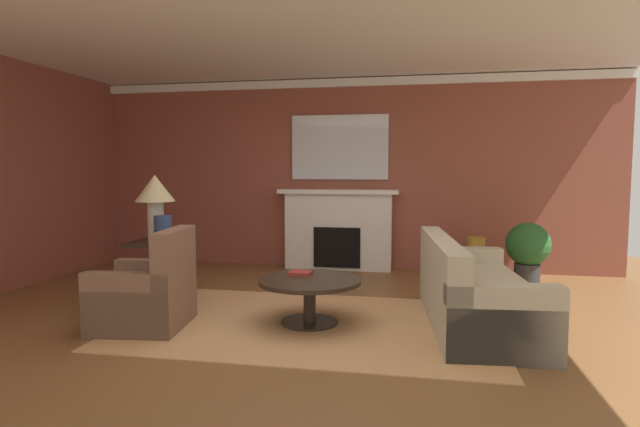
# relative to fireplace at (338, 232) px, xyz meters

# --- Properties ---
(ground_plane) EXTENTS (9.80, 9.80, 0.00)m
(ground_plane) POSITION_rel_fireplace_xyz_m (-0.01, -2.82, -0.57)
(ground_plane) COLOR brown
(wall_fireplace) EXTENTS (8.14, 0.12, 2.88)m
(wall_fireplace) POSITION_rel_fireplace_xyz_m (-0.01, 0.21, 0.87)
(wall_fireplace) COLOR brown
(wall_fireplace) RESTS_ON ground_plane
(ceiling_panel) EXTENTS (8.14, 6.53, 0.06)m
(ceiling_panel) POSITION_rel_fireplace_xyz_m (-0.01, -2.52, 2.34)
(ceiling_panel) COLOR white
(crown_moulding) EXTENTS (8.14, 0.08, 0.12)m
(crown_moulding) POSITION_rel_fireplace_xyz_m (-0.01, 0.13, 2.23)
(crown_moulding) COLOR white
(area_rug) EXTENTS (3.54, 2.26, 0.01)m
(area_rug) POSITION_rel_fireplace_xyz_m (0.15, -2.79, -0.57)
(area_rug) COLOR tan
(area_rug) RESTS_ON ground_plane
(fireplace) EXTENTS (1.80, 0.35, 1.21)m
(fireplace) POSITION_rel_fireplace_xyz_m (0.00, 0.00, 0.00)
(fireplace) COLOR white
(fireplace) RESTS_ON ground_plane
(mantel_mirror) EXTENTS (1.47, 0.04, 0.97)m
(mantel_mirror) POSITION_rel_fireplace_xyz_m (0.00, 0.12, 1.27)
(mantel_mirror) COLOR silver
(sofa) EXTENTS (1.08, 2.17, 0.85)m
(sofa) POSITION_rel_fireplace_xyz_m (1.70, -2.54, -0.27)
(sofa) COLOR #BCB299
(sofa) RESTS_ON ground_plane
(armchair_near_window) EXTENTS (0.89, 0.89, 0.95)m
(armchair_near_window) POSITION_rel_fireplace_xyz_m (-1.35, -3.18, -0.27)
(armchair_near_window) COLOR brown
(armchair_near_window) RESTS_ON ground_plane
(coffee_table) EXTENTS (1.00, 1.00, 0.45)m
(coffee_table) POSITION_rel_fireplace_xyz_m (0.15, -2.79, -0.24)
(coffee_table) COLOR #2D2319
(coffee_table) RESTS_ON ground_plane
(side_table) EXTENTS (0.56, 0.56, 0.70)m
(side_table) POSITION_rel_fireplace_xyz_m (-1.74, -2.27, -0.17)
(side_table) COLOR #2D2319
(side_table) RESTS_ON ground_plane
(table_lamp) EXTENTS (0.44, 0.44, 0.75)m
(table_lamp) POSITION_rel_fireplace_xyz_m (-1.74, -2.27, 0.65)
(table_lamp) COLOR beige
(table_lamp) RESTS_ON side_table
(vase_tall_corner) EXTENTS (0.25, 0.25, 0.58)m
(vase_tall_corner) POSITION_rel_fireplace_xyz_m (1.97, -0.30, -0.28)
(vase_tall_corner) COLOR #B7892D
(vase_tall_corner) RESTS_ON ground_plane
(vase_on_side_table) EXTENTS (0.19, 0.19, 0.31)m
(vase_on_side_table) POSITION_rel_fireplace_xyz_m (-1.59, -2.39, 0.28)
(vase_on_side_table) COLOR navy
(vase_on_side_table) RESTS_ON side_table
(book_red_cover) EXTENTS (0.23, 0.20, 0.03)m
(book_red_cover) POSITION_rel_fireplace_xyz_m (0.02, -2.61, -0.11)
(book_red_cover) COLOR maroon
(book_red_cover) RESTS_ON coffee_table
(potted_plant) EXTENTS (0.56, 0.56, 0.83)m
(potted_plant) POSITION_rel_fireplace_xyz_m (2.57, -0.68, -0.08)
(potted_plant) COLOR #333333
(potted_plant) RESTS_ON ground_plane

